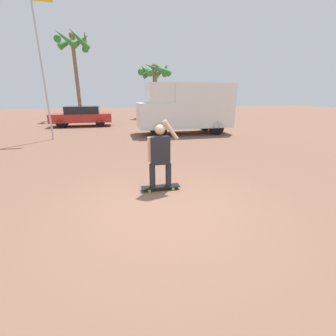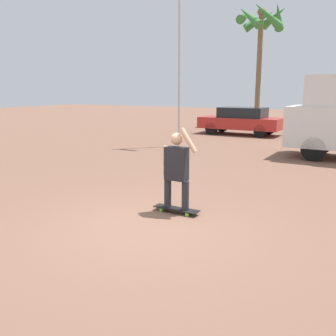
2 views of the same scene
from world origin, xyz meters
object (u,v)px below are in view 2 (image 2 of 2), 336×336
object	(u,v)px
skateboard	(176,209)
palm_tree_center_background	(262,25)
person_skateboarder	(176,166)
flagpole	(181,50)
parked_car_red	(241,120)

from	to	relation	value
skateboard	palm_tree_center_background	xyz separation A→B (m)	(-3.92, 18.13, 6.21)
person_skateboarder	flagpole	size ratio (longest dim) A/B	0.23
parked_car_red	flagpole	distance (m)	6.21
parked_car_red	palm_tree_center_background	size ratio (longest dim) A/B	0.56
person_skateboarder	skateboard	bearing A→B (deg)	0.00
skateboard	person_skateboarder	bearing A→B (deg)	180.00
skateboard	parked_car_red	xyz separation A→B (m)	(-3.24, 13.00, 0.69)
skateboard	flagpole	size ratio (longest dim) A/B	0.13
skateboard	flagpole	world-z (taller)	flagpole
flagpole	parked_car_red	bearing A→B (deg)	81.21
skateboard	palm_tree_center_background	world-z (taller)	palm_tree_center_background
person_skateboarder	flagpole	xyz separation A→B (m)	(-4.06, 7.72, 3.00)
skateboard	flagpole	bearing A→B (deg)	117.74
skateboard	flagpole	distance (m)	9.53
flagpole	person_skateboarder	bearing A→B (deg)	-62.26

